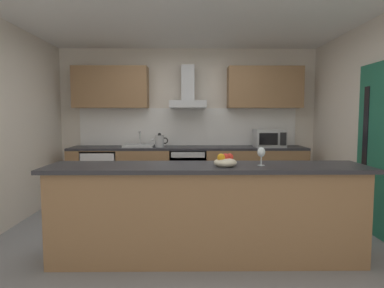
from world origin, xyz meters
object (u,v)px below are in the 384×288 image
at_px(sink, 139,145).
at_px(refrigerator, 102,175).
at_px(oven, 188,173).
at_px(fruit_bowl, 225,161).
at_px(wine_glass, 261,153).
at_px(range_hood, 188,95).
at_px(kettle, 160,141).
at_px(microwave, 269,138).

bearing_deg(sink, refrigerator, -178.75).
distance_m(oven, sink, 0.95).
bearing_deg(fruit_bowl, refrigerator, 126.53).
height_order(sink, wine_glass, sink).
height_order(refrigerator, fruit_bowl, fruit_bowl).
height_order(sink, range_hood, range_hood).
relative_size(sink, wine_glass, 2.81).
relative_size(wine_glass, fruit_bowl, 0.81).
xyz_separation_m(sink, kettle, (0.35, -0.04, 0.08)).
bearing_deg(oven, sink, 179.24).
relative_size(oven, kettle, 2.77).
height_order(refrigerator, microwave, microwave).
distance_m(sink, kettle, 0.36).
bearing_deg(oven, refrigerator, -179.89).
relative_size(kettle, fruit_bowl, 1.31).
relative_size(microwave, kettle, 1.73).
xyz_separation_m(oven, refrigerator, (-1.46, -0.00, -0.03)).
height_order(sink, kettle, sink).
bearing_deg(fruit_bowl, microwave, 67.36).
xyz_separation_m(microwave, kettle, (-1.85, -0.01, -0.04)).
bearing_deg(microwave, range_hood, 173.43).
bearing_deg(fruit_bowl, wine_glass, 6.61).
bearing_deg(wine_glass, range_hood, 105.49).
height_order(refrigerator, wine_glass, wine_glass).
bearing_deg(wine_glass, oven, 106.28).
xyz_separation_m(range_hood, wine_glass, (0.71, -2.54, -0.72)).
distance_m(microwave, range_hood, 1.56).
relative_size(microwave, wine_glass, 2.81).
relative_size(refrigerator, microwave, 1.70).
bearing_deg(fruit_bowl, sink, 115.67).
xyz_separation_m(wine_glass, fruit_bowl, (-0.35, -0.04, -0.08)).
bearing_deg(wine_glass, kettle, 116.44).
height_order(microwave, range_hood, range_hood).
xyz_separation_m(sink, range_hood, (0.83, 0.12, 0.86)).
relative_size(refrigerator, range_hood, 1.18).
distance_m(microwave, kettle, 1.85).
xyz_separation_m(microwave, fruit_bowl, (-1.01, -2.43, -0.06)).
relative_size(sink, range_hood, 0.69).
height_order(refrigerator, kettle, kettle).
relative_size(oven, fruit_bowl, 3.64).
height_order(oven, refrigerator, oven).
relative_size(refrigerator, fruit_bowl, 3.86).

